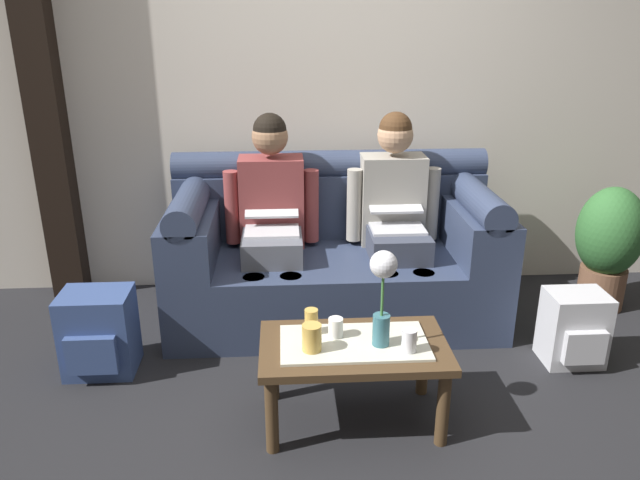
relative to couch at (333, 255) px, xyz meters
The scene contains 15 objects.
ground_plane 1.23m from the couch, 90.00° to the right, with size 14.00×14.00×0.00m, color black.
back_wall_patterned 1.20m from the couch, 90.00° to the left, with size 6.00×0.12×2.90m, color beige.
timber_pillar 2.06m from the couch, 166.45° to the left, with size 0.20×0.20×2.90m, color black.
couch is the anchor object (origin of this frame).
person_left 0.46m from the couch, behind, with size 0.56×0.67×1.22m.
person_right 0.46m from the couch, ahead, with size 0.56×0.67×1.22m.
coffee_table 1.08m from the couch, 90.00° to the right, with size 0.82×0.48×0.41m.
flower_vase 1.16m from the couch, 84.25° to the right, with size 0.12×0.12×0.43m.
cup_near_left 1.01m from the couch, 100.40° to the right, with size 0.06×0.06×0.11m, color gold.
cup_near_right 1.16m from the couch, 99.32° to the right, with size 0.08×0.08×0.12m, color gold.
cup_far_center 1.20m from the couch, 79.30° to the right, with size 0.06×0.06×0.10m, color silver.
cup_far_left 1.04m from the couch, 94.23° to the right, with size 0.07×0.07×0.09m, color white.
backpack_left 1.39m from the couch, 154.76° to the right, with size 0.35×0.31×0.44m.
backpack_right 1.40m from the couch, 28.41° to the right, with size 0.30×0.28×0.39m.
potted_plant 1.70m from the couch, ahead, with size 0.40×0.40×0.78m.
Camera 1 is at (-0.29, -2.23, 1.75)m, focal length 34.17 mm.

